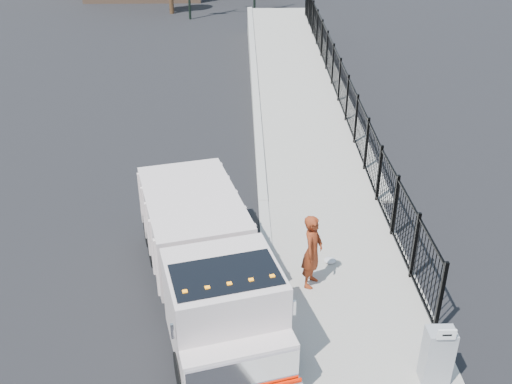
{
  "coord_description": "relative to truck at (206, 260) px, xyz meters",
  "views": [
    {
      "loc": [
        -0.64,
        -11.51,
        8.77
      ],
      "look_at": [
        -0.28,
        2.0,
        1.52
      ],
      "focal_mm": 40.0,
      "sensor_mm": 36.0,
      "label": 1
    }
  ],
  "objects": [
    {
      "name": "ramp",
      "position": [
        3.61,
        16.88,
        -1.34
      ],
      "size": [
        3.95,
        24.06,
        3.19
      ],
      "primitive_type": "cube",
      "rotation": [
        0.06,
        0.0,
        0.0
      ],
      "color": "#9E998E",
      "rests_on": "ground"
    },
    {
      "name": "sidewalk",
      "position": [
        3.41,
        -1.12,
        -1.28
      ],
      "size": [
        3.55,
        12.0,
        0.12
      ],
      "primitive_type": "cube",
      "color": "#9E998E",
      "rests_on": "ground"
    },
    {
      "name": "utility_cabinet",
      "position": [
        4.59,
        -2.49,
        -0.59
      ],
      "size": [
        0.55,
        0.4,
        1.25
      ],
      "primitive_type": "cube",
      "color": "gray",
      "rests_on": "sidewalk"
    },
    {
      "name": "truck",
      "position": [
        0.0,
        0.0,
        0.0
      ],
      "size": [
        3.9,
        7.28,
        2.38
      ],
      "rotation": [
        0.0,
        0.0,
        0.26
      ],
      "color": "black",
      "rests_on": "ground"
    },
    {
      "name": "iron_fence",
      "position": [
        5.04,
        12.88,
        -0.44
      ],
      "size": [
        0.1,
        28.0,
        1.8
      ],
      "primitive_type": "cube",
      "color": "black",
      "rests_on": "ground"
    },
    {
      "name": "arrow_sign",
      "position": [
        4.59,
        -2.71,
        0.14
      ],
      "size": [
        0.35,
        0.04,
        0.22
      ],
      "primitive_type": "cube",
      "color": "white",
      "rests_on": "utility_cabinet"
    },
    {
      "name": "debris",
      "position": [
        3.11,
        1.58,
        -1.18
      ],
      "size": [
        0.32,
        0.32,
        0.08
      ],
      "primitive_type": "ellipsoid",
      "color": "silver",
      "rests_on": "sidewalk"
    },
    {
      "name": "ground",
      "position": [
        1.49,
        0.88,
        -1.34
      ],
      "size": [
        120.0,
        120.0,
        0.0
      ],
      "primitive_type": "plane",
      "color": "black",
      "rests_on": "ground"
    },
    {
      "name": "curb",
      "position": [
        1.49,
        -1.12,
        -1.26
      ],
      "size": [
        0.3,
        12.0,
        0.16
      ],
      "primitive_type": "cube",
      "color": "#ADAAA3",
      "rests_on": "ground"
    },
    {
      "name": "worker",
      "position": [
        2.5,
        0.67,
        -0.26
      ],
      "size": [
        0.71,
        0.83,
        1.91
      ],
      "primitive_type": "imported",
      "rotation": [
        0.0,
        0.0,
        1.14
      ],
      "color": "maroon",
      "rests_on": "sidewalk"
    }
  ]
}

